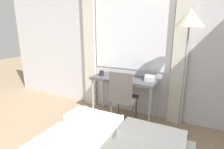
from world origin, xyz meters
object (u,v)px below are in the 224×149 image
book (124,78)px  mug (102,73)px  desk (124,82)px  telephone (150,78)px  standing_lamp (189,29)px  desk_chair (123,95)px

book → mug: (-0.45, 0.03, 0.03)m
desk → telephone: telephone is taller
telephone → book: telephone is taller
standing_lamp → desk: bearing=172.2°
telephone → mug: 0.88m
book → mug: size_ratio=3.39×
telephone → desk_chair: bearing=-148.5°
mug → desk: bearing=5.0°
standing_lamp → book: standing_lamp is taller
desk → desk_chair: (0.07, -0.21, -0.16)m
mug → telephone: bearing=3.6°
desk_chair → book: desk_chair is taller
desk_chair → book: 0.30m
telephone → book: (-0.43, -0.08, -0.03)m
standing_lamp → mug: standing_lamp is taller
desk → desk_chair: bearing=-71.4°
desk_chair → mug: bearing=158.0°
mug → standing_lamp: bearing=-3.9°
standing_lamp → telephone: bearing=163.9°
book → mug: mug is taller
desk_chair → telephone: (0.38, 0.23, 0.28)m
standing_lamp → mug: (-1.39, 0.09, -0.78)m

